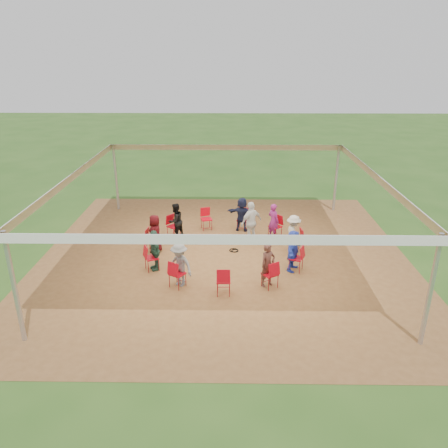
{
  "coord_description": "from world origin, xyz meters",
  "views": [
    {
      "loc": [
        0.2,
        -14.17,
        6.8
      ],
      "look_at": [
        -0.01,
        0.3,
        1.12
      ],
      "focal_mm": 35.0,
      "sensor_mm": 36.0,
      "label": 1
    }
  ],
  "objects_px": {
    "chair_6": "(152,258)",
    "laptop": "(289,235)",
    "chair_3": "(206,219)",
    "cable_coil": "(234,250)",
    "chair_4": "(174,226)",
    "chair_9": "(270,274)",
    "person_seated_0": "(293,234)",
    "chair_5": "(152,240)",
    "person_seated_1": "(273,221)",
    "person_seated_6": "(179,265)",
    "person_seated_4": "(155,234)",
    "chair_1": "(275,227)",
    "chair_0": "(296,241)",
    "person_seated_2": "(242,214)",
    "chair_7": "(177,274)",
    "person_seated_3": "(175,221)",
    "standing_person": "(251,222)",
    "person_seated_8": "(293,250)",
    "chair_10": "(296,258)",
    "person_seated_5": "(155,250)",
    "chair_8": "(223,281)",
    "person_seated_7": "(268,265)",
    "chair_2": "(243,219)"
  },
  "relations": [
    {
      "from": "person_seated_1",
      "to": "person_seated_3",
      "type": "height_order",
      "value": "same"
    },
    {
      "from": "chair_1",
      "to": "person_seated_3",
      "type": "height_order",
      "value": "person_seated_3"
    },
    {
      "from": "chair_2",
      "to": "person_seated_0",
      "type": "height_order",
      "value": "person_seated_0"
    },
    {
      "from": "chair_5",
      "to": "person_seated_8",
      "type": "distance_m",
      "value": 5.12
    },
    {
      "from": "chair_0",
      "to": "person_seated_2",
      "type": "height_order",
      "value": "person_seated_2"
    },
    {
      "from": "person_seated_4",
      "to": "chair_5",
      "type": "bearing_deg",
      "value": -90.0
    },
    {
      "from": "person_seated_1",
      "to": "person_seated_5",
      "type": "relative_size",
      "value": 1.0
    },
    {
      "from": "chair_5",
      "to": "person_seated_0",
      "type": "bearing_deg",
      "value": 97.99
    },
    {
      "from": "chair_6",
      "to": "chair_7",
      "type": "relative_size",
      "value": 1.0
    },
    {
      "from": "chair_9",
      "to": "person_seated_4",
      "type": "bearing_deg",
      "value": 113.94
    },
    {
      "from": "person_seated_3",
      "to": "chair_10",
      "type": "bearing_deg",
      "value": 98.37
    },
    {
      "from": "chair_1",
      "to": "person_seated_8",
      "type": "distance_m",
      "value": 2.8
    },
    {
      "from": "chair_6",
      "to": "chair_9",
      "type": "relative_size",
      "value": 1.0
    },
    {
      "from": "person_seated_2",
      "to": "person_seated_5",
      "type": "height_order",
      "value": "same"
    },
    {
      "from": "chair_5",
      "to": "cable_coil",
      "type": "relative_size",
      "value": 2.44
    },
    {
      "from": "chair_10",
      "to": "person_seated_8",
      "type": "bearing_deg",
      "value": 90.0
    },
    {
      "from": "chair_1",
      "to": "person_seated_6",
      "type": "height_order",
      "value": "person_seated_6"
    },
    {
      "from": "person_seated_3",
      "to": "person_seated_5",
      "type": "distance_m",
      "value": 2.73
    },
    {
      "from": "cable_coil",
      "to": "person_seated_3",
      "type": "bearing_deg",
      "value": 152.19
    },
    {
      "from": "chair_4",
      "to": "cable_coil",
      "type": "distance_m",
      "value": 2.73
    },
    {
      "from": "chair_4",
      "to": "person_seated_8",
      "type": "distance_m",
      "value": 5.12
    },
    {
      "from": "chair_10",
      "to": "cable_coil",
      "type": "height_order",
      "value": "chair_10"
    },
    {
      "from": "chair_3",
      "to": "chair_5",
      "type": "height_order",
      "value": "same"
    },
    {
      "from": "person_seated_2",
      "to": "standing_person",
      "type": "bearing_deg",
      "value": 121.03
    },
    {
      "from": "person_seated_8",
      "to": "laptop",
      "type": "distance_m",
      "value": 1.38
    },
    {
      "from": "person_seated_1",
      "to": "person_seated_6",
      "type": "xyz_separation_m",
      "value": [
        -3.24,
        -3.8,
        0.0
      ]
    },
    {
      "from": "person_seated_1",
      "to": "person_seated_5",
      "type": "distance_m",
      "value": 4.99
    },
    {
      "from": "chair_3",
      "to": "person_seated_0",
      "type": "bearing_deg",
      "value": 129.76
    },
    {
      "from": "chair_9",
      "to": "person_seated_3",
      "type": "relative_size",
      "value": 0.64
    },
    {
      "from": "chair_3",
      "to": "cable_coil",
      "type": "xyz_separation_m",
      "value": [
        1.13,
        -2.1,
        -0.43
      ]
    },
    {
      "from": "chair_6",
      "to": "laptop",
      "type": "distance_m",
      "value": 4.95
    },
    {
      "from": "chair_6",
      "to": "person_seated_0",
      "type": "height_order",
      "value": "person_seated_0"
    },
    {
      "from": "chair_10",
      "to": "person_seated_6",
      "type": "height_order",
      "value": "person_seated_6"
    },
    {
      "from": "chair_3",
      "to": "chair_4",
      "type": "bearing_deg",
      "value": 16.36
    },
    {
      "from": "person_seated_1",
      "to": "person_seated_7",
      "type": "xyz_separation_m",
      "value": [
        -0.51,
        -3.78,
        0.0
      ]
    },
    {
      "from": "chair_3",
      "to": "person_seated_6",
      "type": "xyz_separation_m",
      "value": [
        -0.59,
        -4.66,
        0.26
      ]
    },
    {
      "from": "person_seated_2",
      "to": "person_seated_1",
      "type": "bearing_deg",
      "value": 163.64
    },
    {
      "from": "chair_10",
      "to": "person_seated_5",
      "type": "xyz_separation_m",
      "value": [
        -4.7,
        0.02,
        0.26
      ]
    },
    {
      "from": "person_seated_1",
      "to": "standing_person",
      "type": "distance_m",
      "value": 0.98
    },
    {
      "from": "chair_5",
      "to": "laptop",
      "type": "relative_size",
      "value": 2.58
    },
    {
      "from": "person_seated_1",
      "to": "standing_person",
      "type": "bearing_deg",
      "value": 74.17
    },
    {
      "from": "chair_3",
      "to": "chair_7",
      "type": "height_order",
      "value": "same"
    },
    {
      "from": "chair_4",
      "to": "standing_person",
      "type": "height_order",
      "value": "standing_person"
    },
    {
      "from": "person_seated_0",
      "to": "laptop",
      "type": "bearing_deg",
      "value": 90.0
    },
    {
      "from": "chair_5",
      "to": "person_seated_6",
      "type": "bearing_deg",
      "value": 34.8
    },
    {
      "from": "person_seated_1",
      "to": "standing_person",
      "type": "xyz_separation_m",
      "value": [
        -0.88,
        -0.42,
        0.11
      ]
    },
    {
      "from": "chair_6",
      "to": "chair_8",
      "type": "bearing_deg",
      "value": 32.73
    },
    {
      "from": "chair_10",
      "to": "cable_coil",
      "type": "relative_size",
      "value": 2.44
    },
    {
      "from": "person_seated_3",
      "to": "laptop",
      "type": "bearing_deg",
      "value": 113.67
    },
    {
      "from": "chair_3",
      "to": "chair_9",
      "type": "distance_m",
      "value": 5.23
    }
  ]
}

